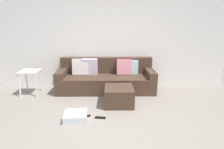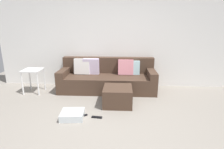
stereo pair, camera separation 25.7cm
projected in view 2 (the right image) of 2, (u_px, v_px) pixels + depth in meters
The scene contains 8 objects.
ground_plane at pixel (107, 132), 2.84m from camera, with size 8.27×8.27×0.00m, color gray.
wall_back at pixel (114, 37), 4.79m from camera, with size 6.36×0.10×2.68m, color white.
couch_sectional at pixel (107, 78), 4.68m from camera, with size 2.45×0.87×0.82m.
ottoman at pixel (118, 96), 3.80m from camera, with size 0.61×0.61×0.39m, color #473326.
storage_bin at pixel (72, 115), 3.27m from camera, with size 0.41×0.37×0.13m, color silver.
side_table at pixel (33, 74), 4.44m from camera, with size 0.45×0.44×0.60m.
remote_near_ottoman at pixel (97, 117), 3.29m from camera, with size 0.20×0.05×0.02m, color black.
remote_by_storage_bin at pixel (83, 116), 3.33m from camera, with size 0.19×0.04×0.02m, color black.
Camera 2 is at (0.22, -2.48, 1.65)m, focal length 28.46 mm.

